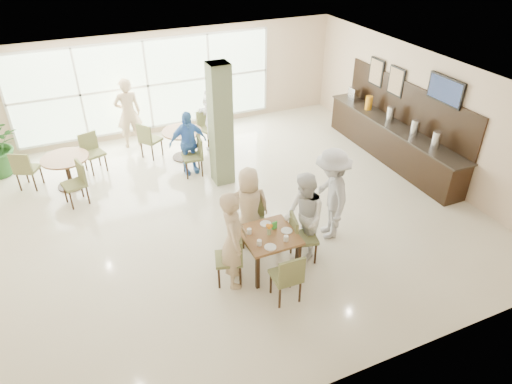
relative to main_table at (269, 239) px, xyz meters
name	(u,v)px	position (x,y,z in m)	size (l,w,h in m)	color
ground	(225,210)	(-0.08, 2.03, -0.65)	(10.00, 10.00, 0.00)	beige
room_shell	(222,138)	(-0.08, 2.03, 1.05)	(10.00, 10.00, 10.00)	white
window_bank	(148,86)	(-0.58, 6.49, 0.75)	(7.00, 0.04, 7.00)	silver
column	(221,126)	(0.32, 3.23, 0.75)	(0.45, 0.45, 2.80)	#677451
main_table	(269,239)	(0.00, 0.00, 0.00)	(0.92, 0.92, 0.75)	brown
round_table_left	(66,165)	(-3.00, 4.39, -0.09)	(1.05, 1.05, 0.75)	brown
round_table_right	(183,138)	(-0.20, 4.72, -0.10)	(1.00, 1.00, 0.75)	brown
chairs_main_table	(268,247)	(-0.03, -0.01, -0.18)	(2.00, 2.08, 0.95)	olive
chairs_table_left	(66,168)	(-3.03, 4.39, -0.18)	(2.06, 1.88, 0.95)	olive
chairs_table_right	(184,141)	(-0.18, 4.67, -0.18)	(2.17, 1.90, 0.95)	olive
tabletop_clutter	(270,233)	(-0.01, -0.04, 0.16)	(0.76, 0.82, 0.21)	white
buffet_counter	(392,139)	(4.62, 2.53, -0.10)	(0.64, 4.70, 1.95)	black
wall_tv	(446,90)	(4.86, 1.43, 1.50)	(0.06, 1.00, 0.58)	black
framed_art_a	(396,81)	(4.86, 3.03, 1.20)	(0.05, 0.55, 0.70)	black
framed_art_b	(376,72)	(4.86, 3.83, 1.20)	(0.05, 0.55, 0.70)	black
teen_left	(234,240)	(-0.68, -0.07, 0.25)	(0.66, 0.43, 1.80)	tan
teen_far	(249,206)	(0.00, 0.88, 0.13)	(0.77, 0.42, 1.57)	tan
teen_right	(304,217)	(0.72, 0.09, 0.19)	(0.82, 0.64, 1.69)	white
teen_standing	(331,194)	(1.48, 0.43, 0.28)	(1.20, 0.69, 1.86)	#B4B4B7
adult_a	(188,143)	(-0.27, 3.92, 0.13)	(0.92, 0.52, 1.57)	#457FD0
adult_b	(214,122)	(0.61, 4.60, 0.23)	(1.64, 0.71, 1.77)	white
adult_standing	(128,113)	(-1.28, 5.92, 0.29)	(0.68, 0.45, 1.88)	tan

